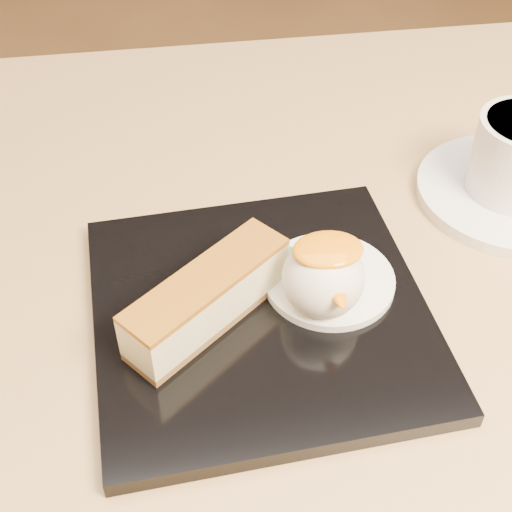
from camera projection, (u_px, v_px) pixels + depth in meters
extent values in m
cube|color=olive|center=(310.00, 336.00, 0.50)|extent=(0.80, 0.80, 0.04)
cube|color=black|center=(260.00, 313.00, 0.48)|extent=(0.23, 0.23, 0.01)
cube|color=brown|center=(209.00, 315.00, 0.47)|extent=(0.11, 0.10, 0.01)
cube|color=beige|center=(208.00, 297.00, 0.45)|extent=(0.11, 0.10, 0.03)
cube|color=brown|center=(206.00, 278.00, 0.44)|extent=(0.11, 0.10, 0.00)
cylinder|color=white|center=(329.00, 280.00, 0.49)|extent=(0.09, 0.09, 0.01)
sphere|color=white|center=(323.00, 278.00, 0.46)|extent=(0.05, 0.05, 0.05)
ellipsoid|color=orange|center=(328.00, 250.00, 0.44)|extent=(0.05, 0.03, 0.01)
ellipsoid|color=green|center=(281.00, 260.00, 0.50)|extent=(0.02, 0.01, 0.00)
ellipsoid|color=green|center=(295.00, 252.00, 0.50)|extent=(0.02, 0.02, 0.00)
ellipsoid|color=green|center=(267.00, 253.00, 0.50)|extent=(0.01, 0.02, 0.00)
cylinder|color=white|center=(510.00, 192.00, 0.57)|extent=(0.15, 0.15, 0.01)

